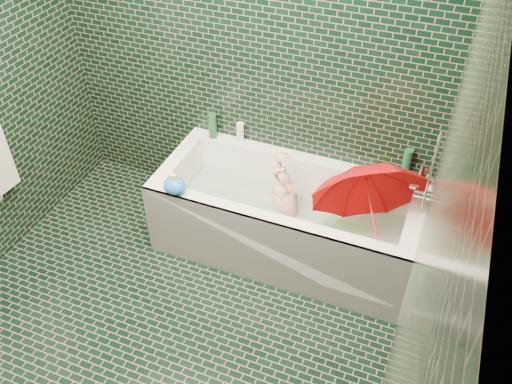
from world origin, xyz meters
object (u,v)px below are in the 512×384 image
at_px(umbrella, 372,213).
at_px(rubber_duck, 381,170).
at_px(child, 289,212).
at_px(bathtub, 285,225).
at_px(bath_toy, 174,186).

xyz_separation_m(umbrella, rubber_duck, (-0.03, 0.40, 0.02)).
relative_size(child, rubber_duck, 6.83).
height_order(bathtub, child, bathtub).
xyz_separation_m(child, umbrella, (0.54, -0.10, 0.26)).
distance_m(bathtub, bath_toy, 0.81).
relative_size(bathtub, child, 2.09).
distance_m(bathtub, rubber_duck, 0.73).
bearing_deg(umbrella, bathtub, 150.52).
bearing_deg(rubber_duck, bath_toy, -137.67).
xyz_separation_m(umbrella, bath_toy, (-1.18, -0.26, 0.04)).
distance_m(umbrella, bath_toy, 1.21).
bearing_deg(bathtub, bath_toy, -152.73).
relative_size(child, bath_toy, 4.83).
distance_m(rubber_duck, bath_toy, 1.32).
relative_size(child, umbrella, 1.17).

